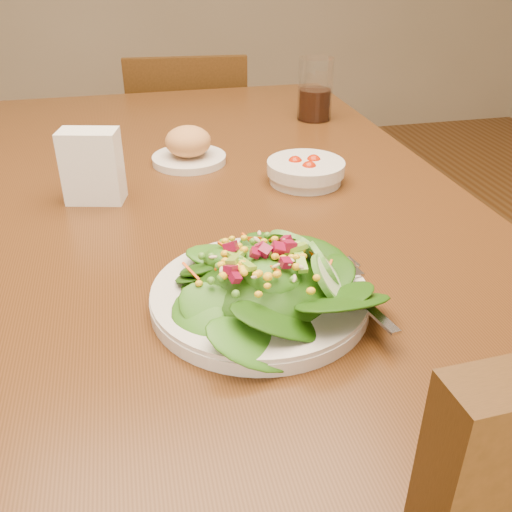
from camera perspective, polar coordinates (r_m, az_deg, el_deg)
name	(u,v)px	position (r m, az deg, el deg)	size (l,w,h in m)	color
ground_plane	(217,469)	(1.50, -3.88, -20.46)	(5.00, 5.00, 0.00)	brown
dining_table	(206,236)	(1.08, -5.04, 2.03)	(0.90, 1.40, 0.75)	#4D2A12
chair_far	(191,168)	(1.98, -6.51, 8.69)	(0.42, 0.42, 0.83)	#42250D
salad_plate	(267,284)	(0.69, 1.14, -2.79)	(0.27, 0.27, 0.08)	silver
bread_plate	(188,148)	(1.14, -6.77, 10.66)	(0.14, 0.14, 0.07)	silver
tomato_bowl	(306,171)	(1.05, 4.98, 8.46)	(0.14, 0.14, 0.05)	silver
drinking_glass	(315,94)	(1.41, 5.92, 15.86)	(0.08, 0.08, 0.14)	silver
napkin_holder	(92,165)	(0.99, -16.09, 8.78)	(0.10, 0.07, 0.12)	white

